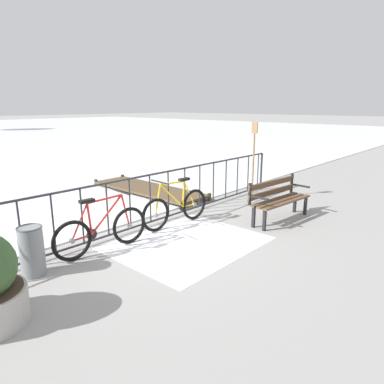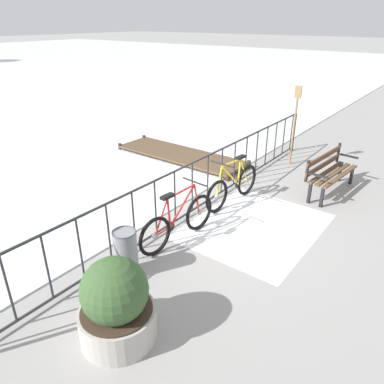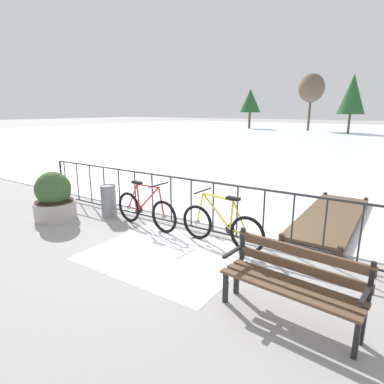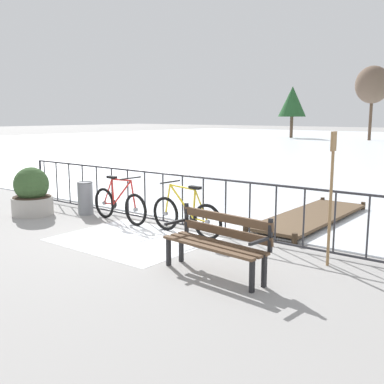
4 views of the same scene
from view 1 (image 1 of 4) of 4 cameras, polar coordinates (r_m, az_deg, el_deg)
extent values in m
plane|color=gray|center=(7.04, -8.29, -5.94)|extent=(160.00, 160.00, 0.00)
cube|color=white|center=(6.26, -0.69, -8.34)|extent=(2.57, 2.09, 0.01)
cylinder|color=#2D2D33|center=(6.75, -8.60, 2.46)|extent=(9.00, 0.04, 0.04)
cylinder|color=#2D2D33|center=(7.01, -8.31, -5.33)|extent=(9.00, 0.04, 0.04)
cylinder|color=#2D2D33|center=(10.26, 11.25, 3.32)|extent=(0.06, 0.06, 1.05)
cylinder|color=#2D2D33|center=(5.76, -26.28, -5.91)|extent=(0.03, 0.03, 0.97)
cylinder|color=#2D2D33|center=(5.95, -21.76, -4.84)|extent=(0.03, 0.03, 0.97)
cylinder|color=#2D2D33|center=(6.17, -17.56, -3.81)|extent=(0.03, 0.03, 0.97)
cylinder|color=#2D2D33|center=(6.43, -13.68, -2.84)|extent=(0.03, 0.03, 0.97)
cylinder|color=#2D2D33|center=(6.71, -10.12, -1.93)|extent=(0.03, 0.03, 0.97)
cylinder|color=#2D2D33|center=(7.02, -6.86, -1.10)|extent=(0.03, 0.03, 0.97)
cylinder|color=#2D2D33|center=(7.36, -3.89, -0.33)|extent=(0.03, 0.03, 0.97)
cylinder|color=#2D2D33|center=(7.71, -1.19, 0.36)|extent=(0.03, 0.03, 0.97)
cylinder|color=#2D2D33|center=(8.08, 1.27, 1.00)|extent=(0.03, 0.03, 0.97)
cylinder|color=#2D2D33|center=(8.46, 3.52, 1.58)|extent=(0.03, 0.03, 0.97)
cylinder|color=#2D2D33|center=(8.85, 5.57, 2.10)|extent=(0.03, 0.03, 0.97)
cylinder|color=#2D2D33|center=(9.26, 7.44, 2.58)|extent=(0.03, 0.03, 0.97)
cylinder|color=#2D2D33|center=(9.68, 9.16, 3.01)|extent=(0.03, 0.03, 0.97)
cylinder|color=#2D2D33|center=(10.10, 10.73, 3.40)|extent=(0.03, 0.03, 0.97)
torus|color=black|center=(5.79, -19.04, -7.56)|extent=(0.66, 0.12, 0.66)
cylinder|color=gray|center=(5.79, -19.04, -7.56)|extent=(0.08, 0.07, 0.08)
torus|color=black|center=(6.25, -10.23, -5.41)|extent=(0.66, 0.12, 0.66)
cylinder|color=gray|center=(6.25, -10.23, -5.41)|extent=(0.08, 0.07, 0.08)
cylinder|color=red|center=(5.82, -16.44, -4.28)|extent=(0.08, 0.04, 0.53)
cylinder|color=red|center=(5.96, -13.75, -3.54)|extent=(0.61, 0.09, 0.59)
cylinder|color=red|center=(5.87, -14.07, -1.11)|extent=(0.63, 0.09, 0.07)
cylinder|color=red|center=(5.85, -17.54, -7.12)|extent=(0.34, 0.06, 0.05)
cylinder|color=red|center=(5.76, -17.92, -4.70)|extent=(0.32, 0.06, 0.56)
cylinder|color=red|center=(6.13, -10.84, -2.97)|extent=(0.16, 0.05, 0.59)
cube|color=black|center=(5.73, -16.83, -1.42)|extent=(0.25, 0.12, 0.05)
cylinder|color=black|center=(6.01, -11.49, 0.01)|extent=(0.07, 0.52, 0.03)
cylinder|color=black|center=(5.92, -16.08, -6.67)|extent=(0.18, 0.04, 0.18)
torus|color=black|center=(7.43, 0.37, -2.04)|extent=(0.66, 0.10, 0.66)
cylinder|color=gray|center=(7.43, 0.37, -2.04)|extent=(0.08, 0.06, 0.08)
torus|color=black|center=(6.76, -5.96, -3.76)|extent=(0.66, 0.10, 0.66)
cylinder|color=gray|center=(6.76, -5.96, -3.76)|extent=(0.08, 0.06, 0.08)
cylinder|color=yellow|center=(7.14, -1.41, -0.33)|extent=(0.08, 0.04, 0.53)
cylinder|color=yellow|center=(6.93, -3.31, -0.67)|extent=(0.61, 0.07, 0.59)
cylinder|color=yellow|center=(6.88, -3.21, 1.50)|extent=(0.63, 0.07, 0.07)
cylinder|color=yellow|center=(7.31, -0.56, -2.22)|extent=(0.34, 0.05, 0.05)
cylinder|color=yellow|center=(7.25, -0.44, -0.18)|extent=(0.32, 0.05, 0.56)
cylinder|color=yellow|center=(6.71, -5.60, -1.29)|extent=(0.16, 0.04, 0.59)
cube|color=black|center=(7.08, -1.30, 2.09)|extent=(0.25, 0.11, 0.05)
cylinder|color=black|center=(6.67, -5.25, 1.63)|extent=(0.06, 0.52, 0.03)
cylinder|color=black|center=(7.20, -1.52, -2.41)|extent=(0.18, 0.03, 0.18)
cube|color=brown|center=(7.62, 13.47, -1.16)|extent=(1.60, 0.25, 0.04)
cube|color=brown|center=(7.54, 14.44, -1.39)|extent=(1.60, 0.25, 0.04)
cube|color=brown|center=(7.46, 15.42, -1.61)|extent=(1.60, 0.25, 0.04)
cube|color=brown|center=(7.63, 12.94, -0.01)|extent=(1.60, 0.21, 0.12)
cube|color=brown|center=(7.59, 13.02, 1.45)|extent=(1.60, 0.21, 0.12)
cube|color=black|center=(8.16, 18.06, -2.07)|extent=(0.06, 0.06, 0.44)
cube|color=black|center=(8.29, 16.48, -1.71)|extent=(0.06, 0.06, 0.44)
cube|color=black|center=(8.24, 15.99, 1.43)|extent=(0.05, 0.05, 0.45)
cube|color=black|center=(8.12, 17.47, 0.96)|extent=(0.08, 0.40, 0.04)
cube|color=black|center=(6.92, 11.77, -4.51)|extent=(0.06, 0.06, 0.44)
cube|color=black|center=(7.07, 10.04, -4.03)|extent=(0.06, 0.06, 0.44)
cube|color=black|center=(7.02, 9.43, -0.36)|extent=(0.05, 0.05, 0.45)
cube|color=black|center=(6.88, 11.05, -0.94)|extent=(0.08, 0.40, 0.04)
cylinder|color=gray|center=(5.53, -24.73, -8.82)|extent=(0.34, 0.34, 0.72)
torus|color=#494A4E|center=(5.41, -25.11, -5.30)|extent=(0.35, 0.35, 0.02)
cylinder|color=#937047|center=(9.05, 9.96, 4.05)|extent=(0.04, 0.04, 1.70)
cube|color=#937047|center=(8.93, 10.23, 10.31)|extent=(0.03, 0.16, 0.28)
cube|color=brown|center=(9.80, -7.24, 0.55)|extent=(1.10, 3.62, 0.06)
cylinder|color=#3C2E20|center=(8.20, -1.52, -2.16)|extent=(0.10, 0.10, 0.20)
cylinder|color=#3C2E20|center=(8.92, 2.86, -0.83)|extent=(0.10, 0.10, 0.20)
cylinder|color=#3C2E20|center=(10.94, -15.45, 1.46)|extent=(0.10, 0.10, 0.20)
cylinder|color=#3C2E20|center=(11.49, -11.31, 2.29)|extent=(0.10, 0.10, 0.20)
camera|label=2|loc=(2.00, -91.94, 31.30)|focal=34.13mm
camera|label=3|loc=(7.38, 42.90, 10.32)|focal=30.07mm
camera|label=4|loc=(10.14, 51.96, 7.72)|focal=42.64mm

